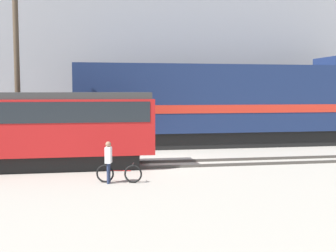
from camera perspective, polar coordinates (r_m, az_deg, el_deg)
ground_plane at (r=21.18m, az=-0.86°, el=-4.85°), size 120.00×120.00×0.00m
track_near at (r=20.11m, az=-0.37°, el=-5.16°), size 60.00×1.50×0.14m
track_far at (r=26.37m, az=-2.65°, el=-2.80°), size 60.00×1.51×0.14m
building_backdrop at (r=33.71m, az=-4.30°, el=12.31°), size 49.40×6.00×15.96m
freight_locomotive at (r=27.30m, az=8.29°, el=2.94°), size 19.23×3.04×5.76m
streetcar at (r=19.83m, az=-18.40°, el=0.05°), size 11.13×2.54×3.48m
bicycle at (r=16.43m, az=-6.64°, el=-6.43°), size 1.76×0.59×0.76m
person at (r=16.25m, az=-8.08°, el=-4.33°), size 0.30×0.40×1.62m
utility_pole_right at (r=23.10m, az=-19.77°, el=6.85°), size 0.28×0.28×8.99m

